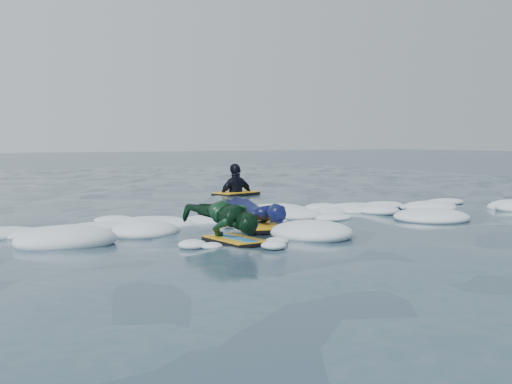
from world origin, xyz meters
TOP-DOWN VIEW (x-y plane):
  - ground at (0.00, 0.00)m, footprint 120.00×120.00m
  - foam_band at (0.00, 1.03)m, footprint 12.00×3.10m
  - prone_woman_unit at (0.42, 0.71)m, footprint 0.81×1.62m
  - prone_child_unit at (-0.50, -0.18)m, footprint 0.66×1.29m
  - waiting_rider_unit at (2.88, 5.53)m, footprint 1.17×0.85m

SIDE VIEW (x-z plane):
  - waiting_rider_unit at x=2.88m, z-range -0.84..0.73m
  - ground at x=0.00m, z-range 0.00..0.00m
  - foam_band at x=0.00m, z-range -0.15..0.15m
  - prone_woman_unit at x=0.42m, z-range 0.01..0.41m
  - prone_child_unit at x=-0.50m, z-range 0.01..0.50m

